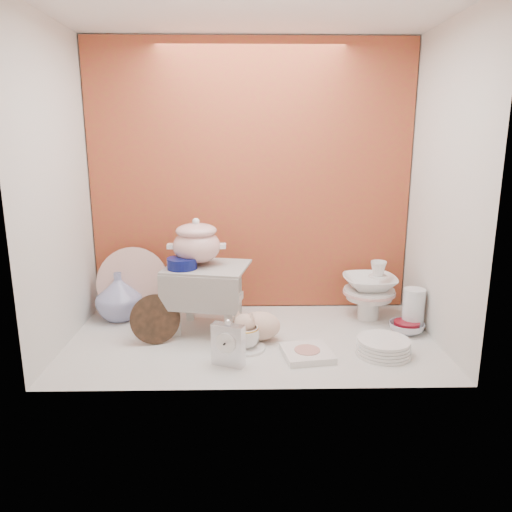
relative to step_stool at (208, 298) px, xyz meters
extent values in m
plane|color=silver|center=(0.23, -0.14, -0.17)|extent=(1.80, 1.80, 0.00)
cube|color=#A33228|center=(0.23, 0.36, 0.58)|extent=(1.80, 0.06, 1.50)
cube|color=silver|center=(-0.67, -0.14, 0.58)|extent=(0.06, 1.00, 1.50)
cube|color=silver|center=(1.13, -0.14, 0.58)|extent=(0.06, 1.00, 1.50)
cube|color=white|center=(0.23, -0.14, 1.33)|extent=(1.80, 1.00, 0.06)
cylinder|color=#0B1153|center=(-0.12, -0.05, 0.20)|extent=(0.18, 0.18, 0.05)
imported|color=white|center=(-0.50, 0.15, -0.04)|extent=(0.28, 0.28, 0.26)
cube|color=silver|center=(0.12, -0.42, -0.07)|extent=(0.15, 0.10, 0.21)
ellipsoid|color=beige|center=(0.26, -0.16, -0.09)|extent=(0.32, 0.27, 0.16)
cylinder|color=white|center=(0.20, -0.26, -0.16)|extent=(0.19, 0.19, 0.01)
imported|color=white|center=(0.20, -0.26, -0.11)|extent=(0.14, 0.14, 0.10)
cube|color=white|center=(0.47, -0.34, -0.16)|extent=(0.25, 0.25, 0.03)
cylinder|color=white|center=(0.83, -0.33, -0.13)|extent=(0.26, 0.26, 0.07)
imported|color=silver|center=(1.02, -0.08, -0.14)|extent=(0.21, 0.21, 0.06)
cylinder|color=silver|center=(1.06, -0.04, -0.06)|extent=(0.11, 0.11, 0.22)
camera|label=1|loc=(0.20, -2.40, 0.81)|focal=34.27mm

